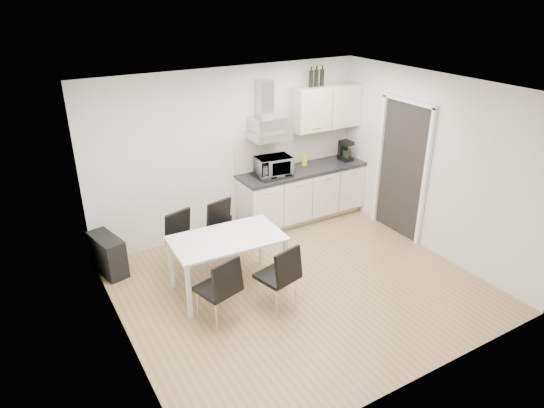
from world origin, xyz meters
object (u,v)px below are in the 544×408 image
Objects in this scene: dining_table at (227,243)px; chair_near_right at (276,277)px; kitchenette at (303,172)px; chair_far_left at (188,244)px; chair_far_right at (228,232)px; chair_near_left at (217,289)px; floor_speaker at (225,224)px; guitar_amp at (108,255)px.

dining_table is 0.79m from chair_near_right.
kitchenette is 2.44m from chair_far_left.
chair_far_right and chair_near_left have the same top height.
dining_table is at bearing -129.98° from floor_speaker.
chair_far_left is 2.95× the size of floor_speaker.
chair_near_right is at bearing -62.62° from guitar_amp.
kitchenette is at bearing 35.32° from chair_near_right.
dining_table is at bearing 101.21° from chair_near_right.
chair_near_left is at bearing -133.80° from floor_speaker.
chair_far_left and chair_far_right have the same top height.
chair_far_right is at bearing -31.57° from guitar_amp.
guitar_amp reaches higher than floor_speaker.
kitchenette reaches higher than dining_table.
chair_far_left is 1.13m from guitar_amp.
chair_near_left is 2.95× the size of floor_speaker.
chair_far_left reaches higher than floor_speaker.
kitchenette is 2.86× the size of chair_far_right.
guitar_amp is (-0.86, 1.76, -0.17)m from chair_near_left.
chair_near_right is (0.00, -1.34, 0.00)m from chair_far_right.
chair_near_left reaches higher than dining_table.
chair_near_left is 1.96m from guitar_amp.
chair_far_left is at bearing -164.05° from kitchenette.
dining_table is 0.72m from chair_far_left.
dining_table is at bearing 38.56° from chair_near_left.
dining_table is 1.64× the size of chair_near_left.
kitchenette is at bearing 21.69° from chair_near_left.
chair_near_right is at bearing 99.36° from chair_far_left.
floor_speaker is (-1.39, 0.17, -0.68)m from kitchenette.
chair_near_left is at bearing -123.13° from dining_table.
guitar_amp is 1.91m from floor_speaker.
dining_table is 1.79m from guitar_amp.
kitchenette is at bearing -172.49° from chair_far_right.
dining_table is 0.76m from chair_far_right.
dining_table is 4.85× the size of floor_speaker.
guitar_amp is at bearing 100.51° from chair_near_left.
chair_near_left is at bearing 156.66° from chair_near_right.
kitchenette is 3.07m from chair_near_left.
chair_near_right is 2.47m from guitar_amp.
kitchenette reaches higher than chair_far_right.
chair_near_left is at bearing -76.82° from guitar_amp.
chair_far_right is 0.89m from floor_speaker.
kitchenette is 2.86× the size of chair_near_left.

